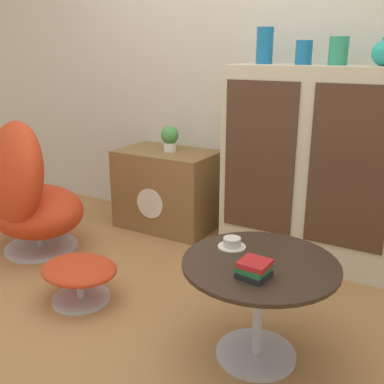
# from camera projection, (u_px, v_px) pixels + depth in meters

# --- Properties ---
(ground_plane) EXTENTS (12.00, 12.00, 0.00)m
(ground_plane) POSITION_uv_depth(u_px,v_px,m) (127.00, 311.00, 2.40)
(ground_plane) COLOR #A87542
(wall_back) EXTENTS (6.40, 0.06, 2.60)m
(wall_back) POSITION_uv_depth(u_px,v_px,m) (243.00, 54.00, 3.15)
(wall_back) COLOR beige
(wall_back) RESTS_ON ground_plane
(sideboard) EXTENTS (1.09, 0.44, 1.25)m
(sideboard) POSITION_uv_depth(u_px,v_px,m) (312.00, 166.00, 2.86)
(sideboard) COLOR beige
(sideboard) RESTS_ON ground_plane
(tv_console) EXTENTS (0.74, 0.48, 0.60)m
(tv_console) POSITION_uv_depth(u_px,v_px,m) (167.00, 189.00, 3.47)
(tv_console) COLOR brown
(tv_console) RESTS_ON ground_plane
(egg_chair) EXTENTS (0.89, 0.86, 0.93)m
(egg_chair) POSITION_uv_depth(u_px,v_px,m) (26.00, 194.00, 2.99)
(egg_chair) COLOR #B7B7BC
(egg_chair) RESTS_ON ground_plane
(ottoman) EXTENTS (0.44, 0.37, 0.23)m
(ottoman) POSITION_uv_depth(u_px,v_px,m) (79.00, 273.00, 2.46)
(ottoman) COLOR #B7B7BC
(ottoman) RESTS_ON ground_plane
(coffee_table) EXTENTS (0.67, 0.67, 0.47)m
(coffee_table) POSITION_uv_depth(u_px,v_px,m) (259.00, 289.00, 1.95)
(coffee_table) COLOR #B7B7BC
(coffee_table) RESTS_ON ground_plane
(vase_leftmost) EXTENTS (0.11, 0.11, 0.22)m
(vase_leftmost) POSITION_uv_depth(u_px,v_px,m) (265.00, 46.00, 2.81)
(vase_leftmost) COLOR #196699
(vase_leftmost) RESTS_ON sideboard
(vase_inner_left) EXTENTS (0.10, 0.10, 0.14)m
(vase_inner_left) POSITION_uv_depth(u_px,v_px,m) (304.00, 52.00, 2.70)
(vase_inner_left) COLOR #196699
(vase_inner_left) RESTS_ON sideboard
(vase_inner_right) EXTENTS (0.11, 0.11, 0.16)m
(vase_inner_right) POSITION_uv_depth(u_px,v_px,m) (338.00, 51.00, 2.60)
(vase_inner_right) COLOR #2D8E6B
(vase_inner_right) RESTS_ON sideboard
(vase_rightmost) EXTENTS (0.14, 0.14, 0.15)m
(vase_rightmost) POSITION_uv_depth(u_px,v_px,m) (384.00, 53.00, 2.48)
(vase_rightmost) COLOR teal
(vase_rightmost) RESTS_ON sideboard
(potted_plant) EXTENTS (0.13, 0.13, 0.19)m
(potted_plant) POSITION_uv_depth(u_px,v_px,m) (170.00, 137.00, 3.33)
(potted_plant) COLOR silver
(potted_plant) RESTS_ON tv_console
(teacup) EXTENTS (0.13, 0.13, 0.05)m
(teacup) POSITION_uv_depth(u_px,v_px,m) (232.00, 244.00, 2.05)
(teacup) COLOR silver
(teacup) RESTS_ON coffee_table
(book_stack) EXTENTS (0.13, 0.13, 0.07)m
(book_stack) POSITION_uv_depth(u_px,v_px,m) (254.00, 269.00, 1.78)
(book_stack) COLOR black
(book_stack) RESTS_ON coffee_table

